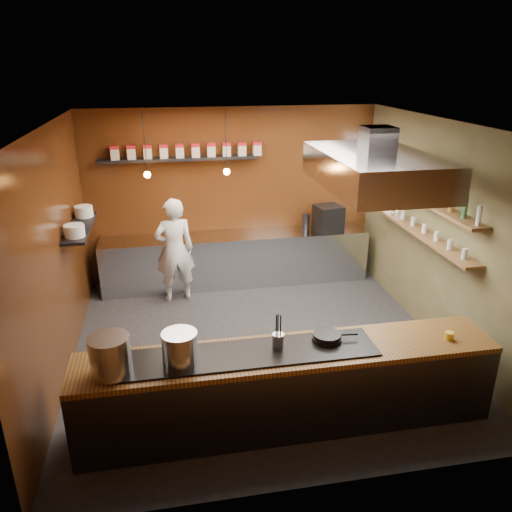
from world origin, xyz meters
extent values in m
plane|color=black|center=(0.00, 0.00, 0.00)|extent=(5.00, 5.00, 0.00)
plane|color=#3E1B0B|center=(0.00, 2.50, 1.50)|extent=(5.00, 0.00, 5.00)
plane|color=#3E1B0B|center=(-2.50, 0.00, 1.50)|extent=(0.00, 5.00, 5.00)
plane|color=#4E492C|center=(2.50, 0.00, 1.50)|extent=(0.00, 5.00, 5.00)
plane|color=silver|center=(0.00, 0.00, 3.00)|extent=(5.00, 5.00, 0.00)
plane|color=white|center=(2.45, 1.70, 1.90)|extent=(0.00, 1.00, 1.00)
cube|color=silver|center=(0.00, 2.17, 0.45)|extent=(4.60, 0.65, 0.90)
cube|color=#38383D|center=(0.00, -1.60, 0.43)|extent=(4.40, 0.70, 0.86)
cube|color=brown|center=(0.00, -1.60, 0.89)|extent=(4.40, 0.72, 0.06)
cube|color=black|center=(-0.40, -1.60, 0.93)|extent=(2.60, 0.55, 0.02)
cube|color=black|center=(-0.90, 2.36, 2.20)|extent=(2.60, 0.26, 0.04)
cube|color=black|center=(-2.34, 1.00, 1.55)|extent=(0.30, 1.40, 0.04)
cube|color=brown|center=(2.34, 0.30, 1.92)|extent=(0.26, 2.80, 0.04)
cube|color=brown|center=(2.34, 0.30, 1.45)|extent=(0.26, 2.80, 0.04)
cube|color=#38383D|center=(1.30, -0.40, 2.85)|extent=(0.35, 0.35, 0.30)
cube|color=silver|center=(1.30, -0.40, 2.50)|extent=(1.20, 2.00, 0.40)
cube|color=white|center=(1.30, -0.40, 2.29)|extent=(1.00, 1.80, 0.02)
cylinder|color=black|center=(-1.40, 1.70, 2.55)|extent=(0.01, 0.01, 0.90)
sphere|color=orange|center=(-1.40, 1.70, 2.10)|extent=(0.10, 0.10, 0.10)
cylinder|color=black|center=(-0.20, 1.70, 2.55)|extent=(0.01, 0.01, 0.90)
sphere|color=orange|center=(-0.20, 1.70, 2.10)|extent=(0.10, 0.10, 0.10)
cube|color=#BCAE9C|center=(-1.90, 2.36, 2.31)|extent=(0.13, 0.13, 0.17)
cube|color=#A7141B|center=(-1.90, 2.36, 2.42)|extent=(0.13, 0.13, 0.05)
cube|color=#BCAE9C|center=(-1.64, 2.36, 2.31)|extent=(0.13, 0.13, 0.17)
cube|color=#A7141B|center=(-1.64, 2.36, 2.42)|extent=(0.13, 0.13, 0.05)
cube|color=#BCAE9C|center=(-1.39, 2.36, 2.31)|extent=(0.13, 0.13, 0.17)
cube|color=#A7141B|center=(-1.39, 2.36, 2.42)|extent=(0.13, 0.13, 0.05)
cube|color=#BCAE9C|center=(-1.13, 2.36, 2.31)|extent=(0.13, 0.13, 0.17)
cube|color=#A7141B|center=(-1.13, 2.36, 2.42)|extent=(0.13, 0.13, 0.05)
cube|color=#BCAE9C|center=(-0.88, 2.36, 2.31)|extent=(0.13, 0.13, 0.17)
cube|color=#A7141B|center=(-0.88, 2.36, 2.42)|extent=(0.14, 0.13, 0.05)
cube|color=#BCAE9C|center=(-0.62, 2.36, 2.31)|extent=(0.13, 0.13, 0.17)
cube|color=#A7141B|center=(-0.62, 2.36, 2.42)|extent=(0.14, 0.13, 0.05)
cube|color=#BCAE9C|center=(-0.37, 2.36, 2.31)|extent=(0.13, 0.13, 0.17)
cube|color=#A7141B|center=(-0.37, 2.36, 2.42)|extent=(0.14, 0.13, 0.05)
cube|color=#BCAE9C|center=(-0.11, 2.36, 2.31)|extent=(0.13, 0.13, 0.17)
cube|color=#A7141B|center=(-0.11, 2.36, 2.42)|extent=(0.14, 0.13, 0.05)
cube|color=#BCAE9C|center=(0.14, 2.36, 2.31)|extent=(0.13, 0.13, 0.17)
cube|color=#A7141B|center=(0.14, 2.36, 2.42)|extent=(0.14, 0.13, 0.05)
cube|color=#BCAE9C|center=(0.40, 2.36, 2.31)|extent=(0.13, 0.13, 0.17)
cube|color=#A7141B|center=(0.40, 2.36, 2.42)|extent=(0.14, 0.13, 0.05)
cylinder|color=white|center=(-2.34, 0.55, 1.65)|extent=(0.26, 0.26, 0.16)
cylinder|color=white|center=(-2.34, 1.45, 1.65)|extent=(0.26, 0.26, 0.16)
cylinder|color=silver|center=(2.34, -1.00, 2.06)|extent=(0.06, 0.06, 0.24)
cylinder|color=#2D5933|center=(2.34, -0.71, 2.06)|extent=(0.06, 0.06, 0.24)
cylinder|color=#8C601E|center=(2.34, -0.42, 2.06)|extent=(0.06, 0.06, 0.24)
cylinder|color=silver|center=(2.34, -0.13, 2.06)|extent=(0.06, 0.06, 0.24)
cylinder|color=#2D5933|center=(2.34, 0.16, 2.06)|extent=(0.06, 0.06, 0.24)
cylinder|color=#8C601E|center=(2.34, 0.44, 2.06)|extent=(0.06, 0.06, 0.24)
cylinder|color=silver|center=(2.34, 0.73, 2.06)|extent=(0.06, 0.06, 0.24)
cylinder|color=#2D5933|center=(2.34, 1.02, 2.06)|extent=(0.06, 0.06, 0.24)
cylinder|color=#8C601E|center=(2.34, 1.31, 2.06)|extent=(0.06, 0.06, 0.24)
cylinder|color=silver|center=(2.34, 1.60, 2.06)|extent=(0.06, 0.06, 0.24)
cylinder|color=silver|center=(2.34, -0.85, 1.53)|extent=(0.07, 0.07, 0.13)
cylinder|color=silver|center=(2.34, -0.52, 1.53)|extent=(0.07, 0.07, 0.13)
cylinder|color=silver|center=(2.34, -0.19, 1.53)|extent=(0.07, 0.07, 0.13)
cylinder|color=silver|center=(2.34, 0.14, 1.53)|extent=(0.07, 0.07, 0.13)
cylinder|color=silver|center=(2.34, 0.46, 1.53)|extent=(0.07, 0.07, 0.13)
cylinder|color=silver|center=(2.34, 0.79, 1.53)|extent=(0.07, 0.07, 0.13)
cylinder|color=silver|center=(2.34, 1.12, 1.53)|extent=(0.07, 0.07, 0.13)
cylinder|color=silver|center=(2.34, 1.45, 1.53)|extent=(0.07, 0.07, 0.13)
cylinder|color=#B9BCC1|center=(-1.76, -1.70, 1.13)|extent=(0.42, 0.42, 0.38)
cylinder|color=silver|center=(-1.11, -1.64, 1.10)|extent=(0.46, 0.46, 0.33)
cylinder|color=#BABCC1|center=(-0.11, -1.56, 1.02)|extent=(0.16, 0.16, 0.16)
cylinder|color=black|center=(0.43, -1.51, 0.96)|extent=(0.32, 0.32, 0.04)
cylinder|color=black|center=(0.43, -1.51, 1.00)|extent=(0.29, 0.29, 0.04)
cylinder|color=black|center=(0.67, -1.53, 1.00)|extent=(0.18, 0.04, 0.02)
cylinder|color=gold|center=(1.74, -1.69, 0.96)|extent=(0.10, 0.10, 0.08)
cube|color=black|center=(1.64, 2.14, 1.12)|extent=(0.50, 0.48, 0.44)
imported|color=white|center=(-1.07, 1.70, 0.86)|extent=(0.68, 0.50, 1.72)
camera|label=1|loc=(-1.14, -5.88, 3.71)|focal=35.00mm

